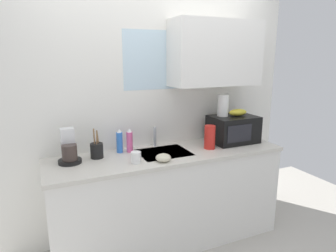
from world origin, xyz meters
name	(u,v)px	position (x,y,z in m)	size (l,w,h in m)	color
kitchen_wall_assembly	(165,98)	(0.11, 0.31, 1.36)	(2.95, 0.42, 2.50)	white
counter_unit	(168,197)	(0.00, 0.00, 0.46)	(2.18, 0.63, 0.90)	white
sink_faucet	(155,137)	(-0.03, 0.24, 0.99)	(0.03, 0.03, 0.19)	#B2B5BA
microwave	(233,129)	(0.75, 0.05, 1.04)	(0.46, 0.35, 0.27)	black
banana_bunch	(238,112)	(0.80, 0.05, 1.20)	(0.20, 0.11, 0.07)	gold
paper_towel_roll	(223,105)	(0.65, 0.10, 1.28)	(0.11, 0.11, 0.22)	white
coffee_maker	(69,150)	(-0.85, 0.11, 1.00)	(0.19, 0.21, 0.28)	black
dish_soap_bottle_pink	(130,141)	(-0.31, 0.16, 1.00)	(0.06, 0.06, 0.22)	#E55999
dish_soap_bottle_blue	(119,141)	(-0.40, 0.19, 1.01)	(0.06, 0.06, 0.22)	blue
cereal_canister	(210,137)	(0.41, -0.05, 1.01)	(0.10, 0.10, 0.22)	red
mug_white	(136,157)	(-0.35, -0.14, 0.95)	(0.08, 0.08, 0.10)	white
utensil_crock	(97,150)	(-0.62, 0.12, 0.97)	(0.11, 0.11, 0.26)	black
small_bowl	(163,158)	(-0.13, -0.20, 0.93)	(0.13, 0.13, 0.07)	beige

